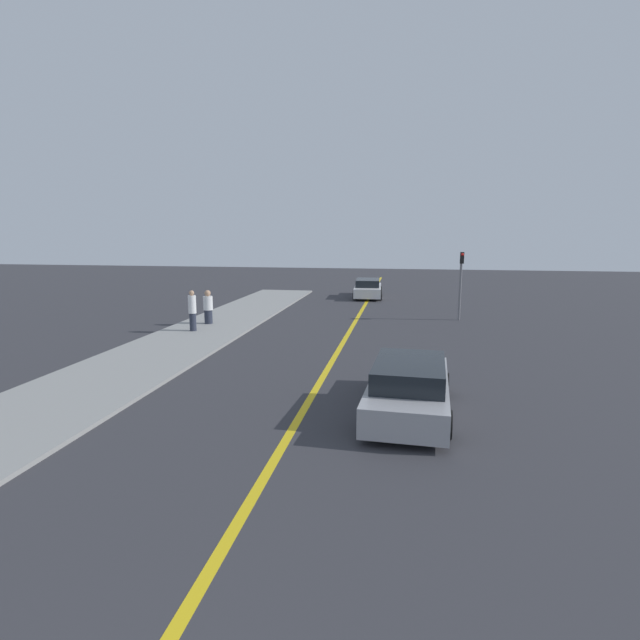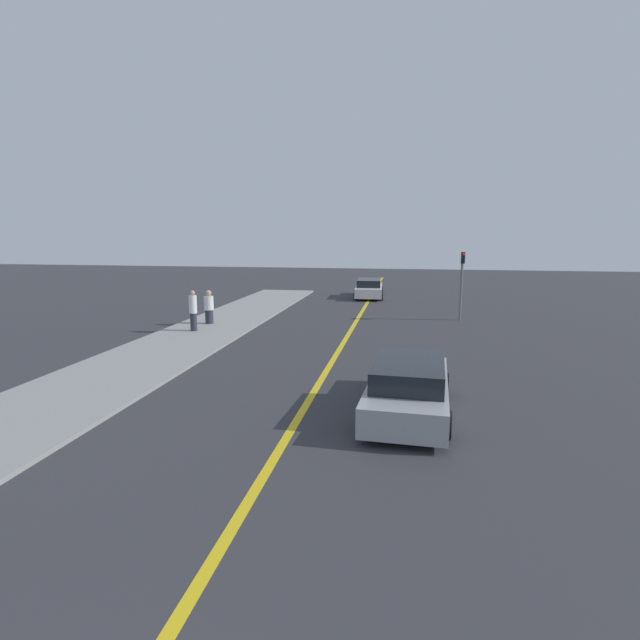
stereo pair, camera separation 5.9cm
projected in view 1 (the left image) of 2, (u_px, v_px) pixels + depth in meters
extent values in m
cube|color=gold|center=(342.00, 345.00, 19.27)|extent=(0.20, 60.00, 0.01)
cube|color=gray|center=(184.00, 341.00, 19.83)|extent=(3.76, 35.02, 0.10)
cube|color=#9E9EA3|center=(409.00, 392.00, 12.03)|extent=(2.08, 4.78, 0.65)
cube|color=black|center=(409.00, 372.00, 11.70)|extent=(1.74, 2.66, 0.49)
cylinder|color=black|center=(379.00, 380.00, 13.64)|extent=(0.25, 0.63, 0.62)
cylinder|color=black|center=(444.00, 384.00, 13.26)|extent=(0.25, 0.63, 0.62)
cylinder|color=black|center=(365.00, 418.00, 10.86)|extent=(0.25, 0.63, 0.62)
cylinder|color=black|center=(447.00, 425.00, 10.48)|extent=(0.25, 0.63, 0.62)
cube|color=silver|center=(368.00, 290.00, 33.47)|extent=(1.95, 4.69, 0.60)
cube|color=black|center=(368.00, 283.00, 33.16)|extent=(1.64, 2.61, 0.46)
cylinder|color=black|center=(357.00, 290.00, 34.99)|extent=(0.25, 0.63, 0.62)
cylinder|color=black|center=(380.00, 290.00, 34.80)|extent=(0.25, 0.63, 0.62)
cylinder|color=black|center=(355.00, 295.00, 32.20)|extent=(0.25, 0.63, 0.62)
cylinder|color=black|center=(380.00, 295.00, 32.01)|extent=(0.25, 0.63, 0.62)
cylinder|color=#282D3D|center=(193.00, 322.00, 21.50)|extent=(0.28, 0.28, 0.77)
cylinder|color=silver|center=(192.00, 304.00, 21.37)|extent=(0.34, 0.34, 0.77)
sphere|color=tan|center=(192.00, 293.00, 21.29)|extent=(0.22, 0.22, 0.22)
cylinder|color=#282D3D|center=(208.00, 317.00, 23.23)|extent=(0.37, 0.37, 0.64)
cylinder|color=silver|center=(208.00, 303.00, 23.12)|extent=(0.44, 0.44, 0.64)
sphere|color=tan|center=(208.00, 293.00, 23.04)|extent=(0.28, 0.28, 0.28)
cylinder|color=slate|center=(460.00, 286.00, 24.51)|extent=(0.12, 0.12, 3.36)
cube|color=black|center=(462.00, 258.00, 24.09)|extent=(0.18, 0.18, 0.55)
sphere|color=red|center=(462.00, 254.00, 23.98)|extent=(0.14, 0.14, 0.14)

